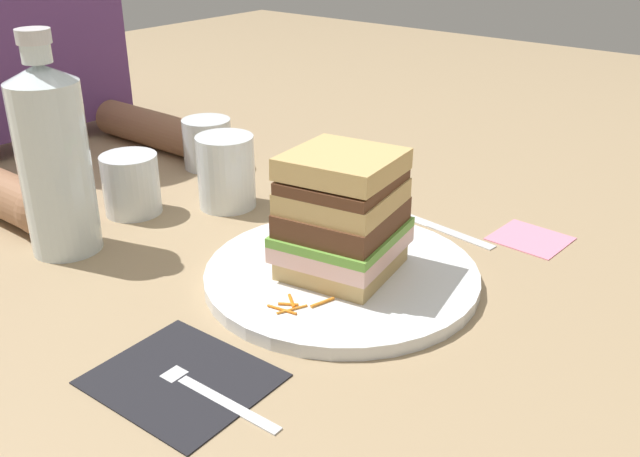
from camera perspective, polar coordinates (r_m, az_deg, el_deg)
The scene contains 23 objects.
ground_plane at distance 0.77m, azimuth 0.49°, elevation -4.33°, with size 3.00×3.00×0.00m, color #9E8460.
main_plate at distance 0.77m, azimuth 1.75°, elevation -3.81°, with size 0.30×0.30×0.01m, color white.
sandwich at distance 0.73m, azimuth 1.83°, elevation 1.11°, with size 0.14×0.13×0.13m.
carrot_shred_0 at distance 0.69m, azimuth -3.10°, elevation -6.57°, with size 0.00×0.00×0.03m, color orange.
carrot_shred_1 at distance 0.69m, azimuth -2.28°, elevation -6.56°, with size 0.00×0.00×0.03m, color orange.
carrot_shred_2 at distance 0.70m, azimuth -2.32°, elevation -5.90°, with size 0.00×0.00×0.02m, color orange.
carrot_shred_3 at distance 0.70m, azimuth 0.20°, elevation -6.00°, with size 0.00×0.00×0.03m, color orange.
carrot_shred_4 at distance 0.70m, azimuth -2.59°, elevation -6.14°, with size 0.00×0.00×0.02m, color orange.
carrot_shred_5 at distance 0.81m, azimuth 4.98°, elevation -1.54°, with size 0.00×0.00×0.03m, color orange.
carrot_shred_6 at distance 0.84m, azimuth 5.61°, elevation -0.50°, with size 0.00×0.00×0.03m, color orange.
carrot_shred_7 at distance 0.83m, azimuth 4.24°, elevation -0.72°, with size 0.00×0.00×0.03m, color orange.
carrot_shred_8 at distance 0.84m, azimuth 4.72°, elevation -0.38°, with size 0.00×0.00×0.02m, color orange.
carrot_shred_9 at distance 0.83m, azimuth 3.28°, elevation -0.71°, with size 0.00×0.00×0.03m, color orange.
carrot_shred_10 at distance 0.82m, azimuth 4.50°, elevation -1.10°, with size 0.00×0.00×0.03m, color orange.
carrot_shred_11 at distance 0.82m, azimuth 5.62°, elevation -1.20°, with size 0.00×0.00×0.02m, color orange.
napkin_dark at distance 0.63m, azimuth -11.13°, elevation -11.82°, with size 0.12×0.15×0.00m, color black.
fork at distance 0.62m, azimuth -9.72°, elevation -12.40°, with size 0.02×0.17×0.00m.
knife at distance 0.91m, azimuth 8.94°, elevation 0.34°, with size 0.04×0.20×0.00m.
juice_glass at distance 0.95m, azimuth -7.59°, elevation 4.28°, with size 0.08×0.08×0.10m.
water_bottle at distance 0.85m, azimuth -20.76°, elevation 5.37°, with size 0.08×0.08×0.26m.
empty_tumbler_0 at distance 1.10m, azimuth -9.11°, elevation 6.82°, with size 0.07×0.07×0.08m, color silver.
empty_tumbler_1 at distance 0.95m, azimuth -15.05°, elevation 3.48°, with size 0.07×0.07×0.08m, color silver.
napkin_pink at distance 0.90m, azimuth 16.66°, elevation -0.76°, with size 0.08×0.08×0.00m, color pink.
Camera 1 is at (-0.53, -0.41, 0.38)m, focal length 39.51 mm.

